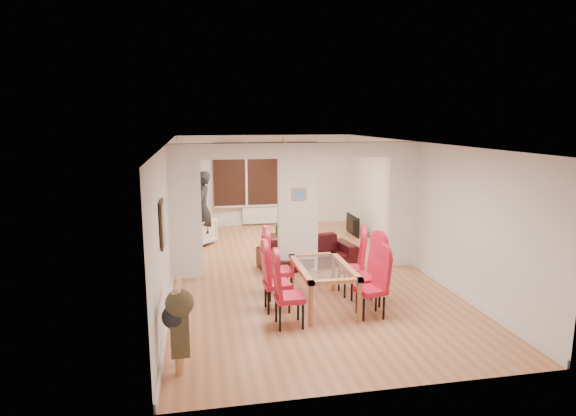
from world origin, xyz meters
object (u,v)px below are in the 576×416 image
object	(u,v)px
dining_chair_lc	(279,266)
television	(349,225)
dining_chair_lb	(277,279)
bottle	(277,230)
dining_chair_rc	(352,265)
dining_chair_ra	(371,285)
dining_chair_la	(289,292)
dining_chair_rb	(366,273)
armchair	(197,232)
bowl	(283,234)
dining_table	(323,286)
coffee_table	(281,239)
person	(202,209)
sofa	(307,252)

from	to	relation	value
dining_chair_lc	television	distance (m)	4.93
dining_chair_lb	bottle	distance (m)	4.31
dining_chair_rc	bottle	bearing A→B (deg)	114.39
dining_chair_ra	dining_chair_lc	bearing A→B (deg)	125.95
dining_chair_la	bottle	size ratio (longest dim) A/B	3.99
dining_chair_rb	dining_chair_ra	bearing A→B (deg)	-116.55
armchair	bowl	size ratio (longest dim) A/B	3.13
dining_chair_la	television	world-z (taller)	dining_chair_la
bowl	armchair	bearing A→B (deg)	172.33
dining_table	coffee_table	size ratio (longest dim) A/B	1.71
television	bowl	distance (m)	1.98
dining_chair_rc	armchair	size ratio (longest dim) A/B	1.50
coffee_table	bottle	size ratio (longest dim) A/B	3.35
dining_chair_rb	television	distance (m)	4.92
dining_chair_la	bowl	size ratio (longest dim) A/B	4.59
television	dining_chair_la	bearing A→B (deg)	152.38
dining_chair_rc	television	world-z (taller)	dining_chair_rc
bowl	dining_chair_ra	bearing A→B (deg)	-83.42
armchair	dining_chair_ra	bearing A→B (deg)	-19.35
dining_chair_ra	dining_chair_la	bearing A→B (deg)	170.91
dining_chair_la	dining_chair_lc	xyz separation A→B (m)	(0.04, 1.18, 0.03)
dining_chair_ra	person	distance (m)	5.50
dining_table	armchair	xyz separation A→B (m)	(-2.01, 4.46, -0.03)
dining_chair_rb	coffee_table	world-z (taller)	dining_chair_rb
armchair	coffee_table	distance (m)	2.08
person	television	bearing A→B (deg)	101.87
dining_chair_lb	sofa	xyz separation A→B (m)	(1.03, 2.26, -0.22)
bottle	sofa	bearing A→B (deg)	-80.85
dining_chair_lb	armchair	bearing A→B (deg)	102.62
dining_chair_rc	person	world-z (taller)	person
dining_table	dining_chair_lc	world-z (taller)	dining_chair_lc
dining_table	television	world-z (taller)	dining_table
coffee_table	dining_chair_ra	bearing A→B (deg)	-83.07
armchair	person	xyz separation A→B (m)	(0.14, -0.08, 0.58)
bowl	dining_chair_la	bearing A→B (deg)	-99.16
dining_chair_rb	dining_table	bearing A→B (deg)	164.26
dining_chair_ra	person	bearing A→B (deg)	103.40
dining_chair_ra	dining_chair_rb	distance (m)	0.50
dining_table	television	bearing A→B (deg)	67.17
dining_chair_lb	coffee_table	bearing A→B (deg)	76.08
sofa	armchair	world-z (taller)	armchair
dining_chair_rb	television	bearing A→B (deg)	60.29
dining_table	bowl	bearing A→B (deg)	88.78
dining_chair_la	dining_chair_rb	distance (m)	1.53
dining_chair_ra	bowl	world-z (taller)	dining_chair_ra
sofa	bottle	world-z (taller)	sofa
dining_chair_la	dining_chair_lb	bearing A→B (deg)	97.63
dining_chair_lb	dining_chair_ra	world-z (taller)	dining_chair_lb
dining_chair_lc	sofa	bearing A→B (deg)	58.54
dining_chair_lb	television	bearing A→B (deg)	56.67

